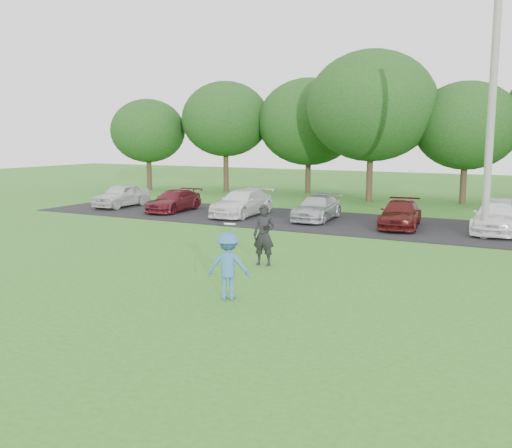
% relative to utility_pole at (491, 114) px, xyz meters
% --- Properties ---
extents(ground, '(100.00, 100.00, 0.00)m').
position_rel_utility_pole_xyz_m(ground, '(-5.32, -11.71, -4.58)').
color(ground, '#336B1E').
rests_on(ground, ground).
extents(parking_lot, '(32.00, 6.50, 0.03)m').
position_rel_utility_pole_xyz_m(parking_lot, '(-5.32, 1.29, -4.56)').
color(parking_lot, black).
rests_on(parking_lot, ground).
extents(utility_pole, '(0.28, 0.28, 9.15)m').
position_rel_utility_pole_xyz_m(utility_pole, '(0.00, 0.00, 0.00)').
color(utility_pole, gray).
rests_on(utility_pole, ground).
extents(frisbee_player, '(1.17, 0.91, 1.84)m').
position_rel_utility_pole_xyz_m(frisbee_player, '(-4.45, -11.28, -3.78)').
color(frisbee_player, '#3A69A4').
rests_on(frisbee_player, ground).
extents(camera_bystander, '(0.71, 0.51, 1.82)m').
position_rel_utility_pole_xyz_m(camera_bystander, '(-5.30, -7.75, -3.67)').
color(camera_bystander, black).
rests_on(camera_bystander, ground).
extents(parked_cars, '(27.96, 4.74, 1.23)m').
position_rel_utility_pole_xyz_m(parked_cars, '(-4.78, 1.28, -3.97)').
color(parked_cars, silver).
rests_on(parked_cars, parking_lot).
extents(tree_row, '(42.39, 9.85, 8.64)m').
position_rel_utility_pole_xyz_m(tree_row, '(-3.81, 11.05, 0.33)').
color(tree_row, '#38281C').
rests_on(tree_row, ground).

